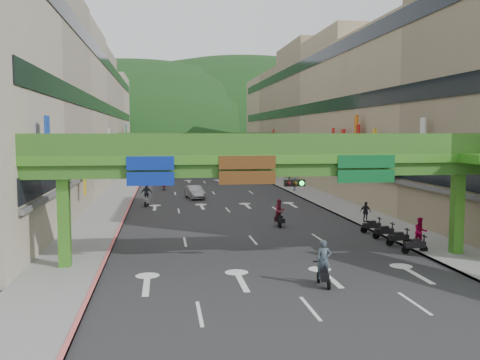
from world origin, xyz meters
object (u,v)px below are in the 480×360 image
Objects in this scene: car_silver at (195,192)px; car_yellow at (203,171)px; scooter_rider_mid at (280,213)px; pedestrian_red at (420,234)px; scooter_rider_near at (324,265)px; overpass_near at (291,169)px.

car_yellow is at bearing 74.20° from car_silver.
scooter_rider_mid is at bearing -83.63° from car_silver.
car_silver reaches higher than car_yellow.
scooter_rider_mid is 0.50× the size of car_silver.
pedestrian_red reaches higher than car_silver.
scooter_rider_mid is (1.37, 15.69, 0.06)m from scooter_rider_near.
car_silver is at bearing 106.37° from scooter_rider_mid.
overpass_near reaches higher than car_yellow.
pedestrian_red reaches higher than car_yellow.
car_yellow is (-0.66, 66.97, -0.40)m from scooter_rider_near.
scooter_rider_mid is 11.13m from pedestrian_red.
pedestrian_red is at bearing 16.45° from overpass_near.
scooter_rider_mid is 1.19× the size of pedestrian_red.
overpass_near reaches higher than scooter_rider_mid.
overpass_near reaches higher than scooter_rider_near.
scooter_rider_near is 1.22× the size of pedestrian_red.
car_yellow is 60.64m from pedestrian_red.
pedestrian_red is (8.98, -59.97, 0.26)m from car_yellow.
car_silver is (-4.01, 34.00, -0.34)m from scooter_rider_near.
overpass_near reaches higher than car_silver.
pedestrian_red is (12.33, -27.00, 0.19)m from car_silver.
scooter_rider_mid is at bearing 80.38° from overpass_near.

